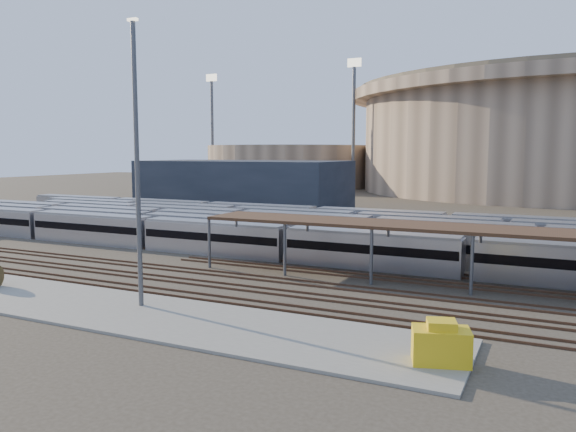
% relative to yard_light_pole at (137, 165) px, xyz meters
% --- Properties ---
extents(ground, '(420.00, 420.00, 0.00)m').
position_rel_yard_light_pole_xyz_m(ground, '(4.39, 13.51, -10.86)').
color(ground, '#383026').
rests_on(ground, ground).
extents(apron, '(50.00, 9.00, 0.20)m').
position_rel_yard_light_pole_xyz_m(apron, '(-0.61, -1.49, -10.76)').
color(apron, gray).
rests_on(apron, ground).
extents(subway_trains, '(123.23, 23.90, 3.60)m').
position_rel_yard_light_pole_xyz_m(subway_trains, '(1.01, 32.01, -9.06)').
color(subway_trains, '#BAB9BE').
rests_on(subway_trains, ground).
extents(inspection_shed, '(60.30, 6.00, 5.30)m').
position_rel_yard_light_pole_xyz_m(inspection_shed, '(26.39, 17.51, -5.88)').
color(inspection_shed, '#515256').
rests_on(inspection_shed, ground).
extents(empty_tracks, '(170.00, 9.62, 0.18)m').
position_rel_yard_light_pole_xyz_m(empty_tracks, '(4.39, 8.51, -10.77)').
color(empty_tracks, '#4C3323').
rests_on(empty_tracks, ground).
extents(stadium, '(124.00, 124.00, 32.50)m').
position_rel_yard_light_pole_xyz_m(stadium, '(29.39, 153.51, 5.61)').
color(stadium, tan).
rests_on(stadium, ground).
extents(secondary_arena, '(56.00, 56.00, 14.00)m').
position_rel_yard_light_pole_xyz_m(secondary_arena, '(-55.61, 143.51, -3.86)').
color(secondary_arena, tan).
rests_on(secondary_arena, ground).
extents(service_building, '(42.00, 20.00, 10.00)m').
position_rel_yard_light_pole_xyz_m(service_building, '(-30.61, 68.51, -5.86)').
color(service_building, '#1E232D').
rests_on(service_building, ground).
extents(floodlight_0, '(4.00, 1.00, 38.40)m').
position_rel_yard_light_pole_xyz_m(floodlight_0, '(-25.61, 123.51, 9.79)').
color(floodlight_0, '#515256').
rests_on(floodlight_0, ground).
extents(floodlight_1, '(4.00, 1.00, 38.40)m').
position_rel_yard_light_pole_xyz_m(floodlight_1, '(-80.61, 133.51, 9.79)').
color(floodlight_1, '#515256').
rests_on(floodlight_1, ground).
extents(floodlight_3, '(4.00, 1.00, 38.40)m').
position_rel_yard_light_pole_xyz_m(floodlight_3, '(-5.61, 173.51, 9.79)').
color(floodlight_3, '#515256').
rests_on(floodlight_3, ground).
extents(yard_light_pole, '(0.80, 0.36, 21.15)m').
position_rel_yard_light_pole_xyz_m(yard_light_pole, '(0.00, 0.00, 0.00)').
color(yard_light_pole, '#515256').
rests_on(yard_light_pole, apron).
extents(yellow_equipment, '(3.53, 2.75, 1.94)m').
position_rel_yard_light_pole_xyz_m(yellow_equipment, '(22.75, -2.11, -9.69)').
color(yellow_equipment, gold).
rests_on(yellow_equipment, apron).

